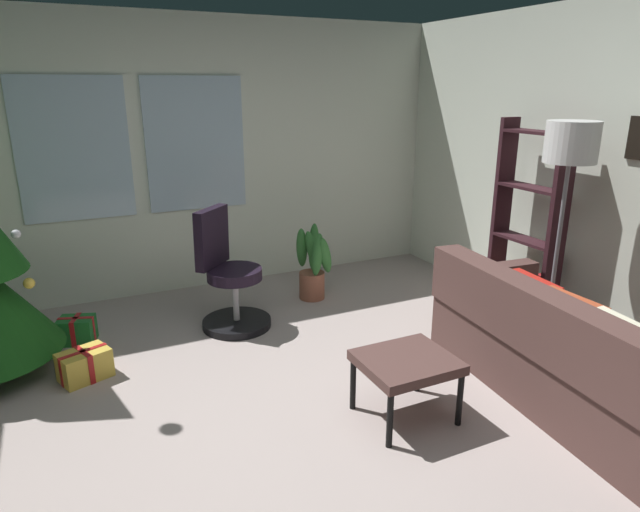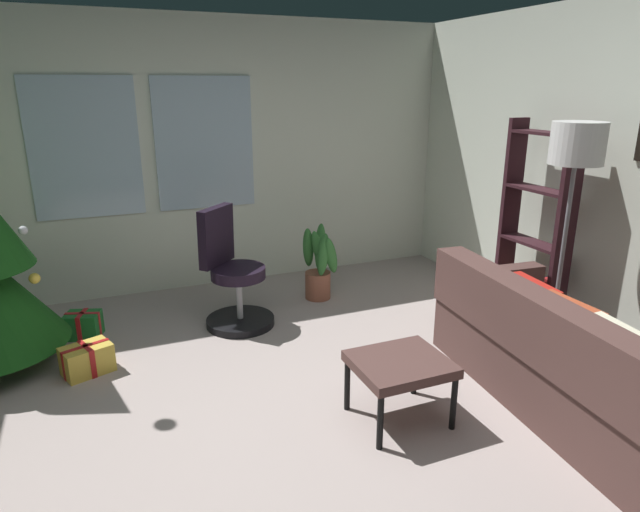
{
  "view_description": "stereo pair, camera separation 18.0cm",
  "coord_description": "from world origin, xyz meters",
  "px_view_note": "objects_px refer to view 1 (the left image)",
  "views": [
    {
      "loc": [
        -1.03,
        -2.41,
        1.9
      ],
      "look_at": [
        0.54,
        0.89,
        0.76
      ],
      "focal_mm": 30.72,
      "sensor_mm": 36.0,
      "label": 1
    },
    {
      "loc": [
        -0.87,
        -2.48,
        1.9
      ],
      "look_at": [
        0.54,
        0.89,
        0.76
      ],
      "focal_mm": 30.72,
      "sensor_mm": 36.0,
      "label": 2
    }
  ],
  "objects_px": {
    "gift_box_gold": "(85,365)",
    "bookshelf": "(527,233)",
    "office_chair": "(229,282)",
    "gift_box_green": "(77,330)",
    "couch": "(599,362)",
    "floor_lamp": "(569,160)",
    "potted_plant": "(313,265)",
    "footstool": "(406,365)"
  },
  "relations": [
    {
      "from": "office_chair",
      "to": "floor_lamp",
      "type": "xyz_separation_m",
      "value": [
        2.03,
        -1.41,
        1.03
      ]
    },
    {
      "from": "footstool",
      "to": "office_chair",
      "type": "distance_m",
      "value": 1.8
    },
    {
      "from": "footstool",
      "to": "bookshelf",
      "type": "distance_m",
      "value": 1.93
    },
    {
      "from": "bookshelf",
      "to": "potted_plant",
      "type": "height_order",
      "value": "bookshelf"
    },
    {
      "from": "gift_box_green",
      "to": "gift_box_gold",
      "type": "bearing_deg",
      "value": -88.01
    },
    {
      "from": "footstool",
      "to": "floor_lamp",
      "type": "height_order",
      "value": "floor_lamp"
    },
    {
      "from": "couch",
      "to": "office_chair",
      "type": "bearing_deg",
      "value": 129.64
    },
    {
      "from": "gift_box_green",
      "to": "floor_lamp",
      "type": "distance_m",
      "value": 3.81
    },
    {
      "from": "gift_box_green",
      "to": "gift_box_gold",
      "type": "xyz_separation_m",
      "value": [
        0.02,
        -0.62,
        0.0
      ]
    },
    {
      "from": "gift_box_green",
      "to": "bookshelf",
      "type": "height_order",
      "value": "bookshelf"
    },
    {
      "from": "floor_lamp",
      "to": "gift_box_green",
      "type": "bearing_deg",
      "value": 153.04
    },
    {
      "from": "gift_box_gold",
      "to": "office_chair",
      "type": "relative_size",
      "value": 0.38
    },
    {
      "from": "couch",
      "to": "footstool",
      "type": "xyz_separation_m",
      "value": [
        -1.16,
        0.38,
        0.06
      ]
    },
    {
      "from": "footstool",
      "to": "office_chair",
      "type": "xyz_separation_m",
      "value": [
        -0.56,
        1.71,
        0.04
      ]
    },
    {
      "from": "gift_box_green",
      "to": "potted_plant",
      "type": "distance_m",
      "value": 2.05
    },
    {
      "from": "couch",
      "to": "office_chair",
      "type": "distance_m",
      "value": 2.71
    },
    {
      "from": "bookshelf",
      "to": "potted_plant",
      "type": "xyz_separation_m",
      "value": [
        -1.39,
        1.17,
        -0.43
      ]
    },
    {
      "from": "office_chair",
      "to": "bookshelf",
      "type": "distance_m",
      "value": 2.46
    },
    {
      "from": "office_chair",
      "to": "floor_lamp",
      "type": "bearing_deg",
      "value": -34.74
    },
    {
      "from": "gift_box_gold",
      "to": "bookshelf",
      "type": "bearing_deg",
      "value": -8.1
    },
    {
      "from": "footstool",
      "to": "bookshelf",
      "type": "height_order",
      "value": "bookshelf"
    },
    {
      "from": "couch",
      "to": "gift_box_gold",
      "type": "height_order",
      "value": "couch"
    },
    {
      "from": "bookshelf",
      "to": "floor_lamp",
      "type": "bearing_deg",
      "value": -114.93
    },
    {
      "from": "gift_box_gold",
      "to": "floor_lamp",
      "type": "bearing_deg",
      "value": -17.54
    },
    {
      "from": "couch",
      "to": "floor_lamp",
      "type": "xyz_separation_m",
      "value": [
        0.3,
        0.68,
        1.14
      ]
    },
    {
      "from": "footstool",
      "to": "couch",
      "type": "bearing_deg",
      "value": -17.94
    },
    {
      "from": "office_chair",
      "to": "gift_box_gold",
      "type": "bearing_deg",
      "value": -160.33
    },
    {
      "from": "gift_box_gold",
      "to": "potted_plant",
      "type": "height_order",
      "value": "potted_plant"
    },
    {
      "from": "couch",
      "to": "floor_lamp",
      "type": "relative_size",
      "value": 1.24
    },
    {
      "from": "footstool",
      "to": "gift_box_gold",
      "type": "relative_size",
      "value": 1.46
    },
    {
      "from": "office_chair",
      "to": "gift_box_green",
      "type": "bearing_deg",
      "value": 169.53
    },
    {
      "from": "gift_box_green",
      "to": "office_chair",
      "type": "distance_m",
      "value": 1.21
    },
    {
      "from": "floor_lamp",
      "to": "potted_plant",
      "type": "xyz_separation_m",
      "value": [
        -1.15,
        1.69,
        -1.1
      ]
    },
    {
      "from": "gift_box_green",
      "to": "office_chair",
      "type": "xyz_separation_m",
      "value": [
        1.16,
        -0.21,
        0.28
      ]
    },
    {
      "from": "couch",
      "to": "gift_box_green",
      "type": "distance_m",
      "value": 3.69
    },
    {
      "from": "gift_box_gold",
      "to": "potted_plant",
      "type": "bearing_deg",
      "value": 18.8
    },
    {
      "from": "footstool",
      "to": "potted_plant",
      "type": "xyz_separation_m",
      "value": [
        0.32,
        1.98,
        -0.02
      ]
    },
    {
      "from": "footstool",
      "to": "office_chair",
      "type": "height_order",
      "value": "office_chair"
    },
    {
      "from": "couch",
      "to": "gift_box_green",
      "type": "bearing_deg",
      "value": 141.46
    },
    {
      "from": "couch",
      "to": "office_chair",
      "type": "xyz_separation_m",
      "value": [
        -1.73,
        2.08,
        0.1
      ]
    },
    {
      "from": "bookshelf",
      "to": "footstool",
      "type": "bearing_deg",
      "value": -154.5
    },
    {
      "from": "footstool",
      "to": "bookshelf",
      "type": "xyz_separation_m",
      "value": [
        1.71,
        0.81,
        0.4
      ]
    }
  ]
}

